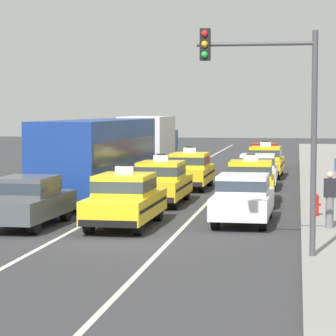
{
  "coord_description": "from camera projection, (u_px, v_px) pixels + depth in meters",
  "views": [
    {
      "loc": [
        5.08,
        -21.54,
        3.64
      ],
      "look_at": [
        -0.06,
        9.49,
        1.3
      ],
      "focal_mm": 84.02,
      "sensor_mm": 36.0,
      "label": 1
    }
  ],
  "objects": [
    {
      "name": "sedan_right_nearest",
      "position": [
        243.0,
        197.0,
        25.1
      ],
      "size": [
        1.84,
        4.33,
        1.58
      ],
      "color": "black",
      "rests_on": "ground"
    },
    {
      "name": "taxi_center_second",
      "position": [
        161.0,
        182.0,
        30.18
      ],
      "size": [
        1.85,
        4.57,
        1.96
      ],
      "color": "black",
      "rests_on": "ground"
    },
    {
      "name": "lane_stripe_center_right",
      "position": [
        231.0,
        178.0,
        41.71
      ],
      "size": [
        0.14,
        80.0,
        0.01
      ],
      "primitive_type": "cube",
      "color": "silver",
      "rests_on": "ground"
    },
    {
      "name": "sedan_left_nearest",
      "position": [
        28.0,
        200.0,
        24.35
      ],
      "size": [
        1.9,
        4.35,
        1.58
      ],
      "color": "black",
      "rests_on": "ground"
    },
    {
      "name": "lane_stripe_left_center",
      "position": [
        172.0,
        177.0,
        42.23
      ],
      "size": [
        0.14,
        80.0,
        0.01
      ],
      "primitive_type": "cube",
      "color": "silver",
      "rests_on": "ground"
    },
    {
      "name": "box_truck_left_third",
      "position": [
        150.0,
        143.0,
        44.06
      ],
      "size": [
        2.31,
        6.97,
        3.27
      ],
      "color": "black",
      "rests_on": "ground"
    },
    {
      "name": "ground_plane",
      "position": [
        116.0,
        238.0,
        22.29
      ],
      "size": [
        160.0,
        160.0,
        0.0
      ],
      "primitive_type": "plane",
      "color": "#353538"
    },
    {
      "name": "bus_left_second",
      "position": [
        99.0,
        154.0,
        32.59
      ],
      "size": [
        2.67,
        11.23,
        3.22
      ],
      "color": "black",
      "rests_on": "ground"
    },
    {
      "name": "traffic_light_pole",
      "position": [
        273.0,
        102.0,
        18.67
      ],
      "size": [
        2.87,
        0.33,
        5.58
      ],
      "color": "#47474C",
      "rests_on": "ground"
    },
    {
      "name": "sedan_right_fifth",
      "position": [
        265.0,
        155.0,
        48.18
      ],
      "size": [
        1.87,
        4.34,
        1.58
      ],
      "color": "black",
      "rests_on": "ground"
    },
    {
      "name": "taxi_right_fourth",
      "position": [
        266.0,
        161.0,
        42.25
      ],
      "size": [
        1.94,
        4.61,
        1.96
      ],
      "color": "black",
      "rests_on": "ground"
    },
    {
      "name": "fire_hydrant",
      "position": [
        316.0,
        204.0,
        25.82
      ],
      "size": [
        0.36,
        0.22,
        0.73
      ],
      "color": "red",
      "rests_on": "sidewalk_curb"
    },
    {
      "name": "pedestrian_near_crosswalk",
      "position": [
        330.0,
        199.0,
        23.15
      ],
      "size": [
        0.36,
        0.24,
        1.67
      ],
      "color": "slate",
      "rests_on": "sidewalk_curb"
    },
    {
      "name": "taxi_center_nearest",
      "position": [
        125.0,
        199.0,
        24.3
      ],
      "size": [
        1.87,
        4.58,
        1.96
      ],
      "color": "black",
      "rests_on": "ground"
    },
    {
      "name": "taxi_right_second",
      "position": [
        251.0,
        181.0,
        30.4
      ],
      "size": [
        1.9,
        4.59,
        1.96
      ],
      "color": "black",
      "rests_on": "ground"
    },
    {
      "name": "taxi_center_third",
      "position": [
        190.0,
        170.0,
        36.07
      ],
      "size": [
        1.85,
        4.57,
        1.96
      ],
      "color": "black",
      "rests_on": "ground"
    },
    {
      "name": "sedan_right_third",
      "position": [
        258.0,
        170.0,
        36.56
      ],
      "size": [
        1.79,
        4.31,
        1.58
      ],
      "color": "black",
      "rests_on": "ground"
    }
  ]
}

